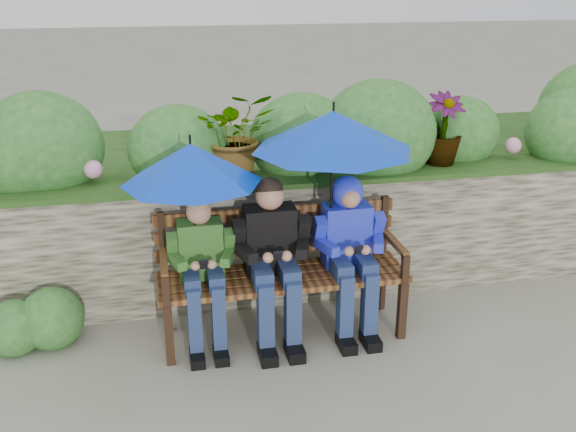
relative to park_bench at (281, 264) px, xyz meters
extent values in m
plane|color=gray|center=(0.03, -0.20, -0.54)|extent=(60.00, 60.00, 0.00)
cube|color=#403A2E|center=(0.03, 0.55, -0.04)|extent=(8.00, 0.40, 1.00)
cube|color=#1A3811|center=(0.03, 0.55, 0.47)|extent=(8.00, 0.42, 0.04)
cube|color=#1A3811|center=(0.03, 1.75, -0.06)|extent=(8.00, 2.00, 0.96)
ellipsoid|color=#1E5824|center=(-1.84, 0.83, 0.71)|extent=(0.83, 0.66, 0.75)
ellipsoid|color=#1E5824|center=(-0.67, 0.80, 0.69)|extent=(0.78, 0.62, 0.70)
ellipsoid|color=#1E5824|center=(0.33, 0.81, 0.72)|extent=(0.85, 0.68, 0.77)
ellipsoid|color=#1E5824|center=(0.96, 0.73, 0.76)|extent=(0.99, 0.79, 0.89)
ellipsoid|color=#1E5824|center=(1.76, 0.89, 0.68)|extent=(0.73, 0.58, 0.66)
ellipsoid|color=#1E5824|center=(2.72, 0.68, 0.71)|extent=(0.82, 0.65, 0.74)
ellipsoid|color=#1E5824|center=(-1.70, 0.88, 0.75)|extent=(0.95, 0.76, 0.86)
sphere|color=pink|center=(-1.31, 0.65, 0.61)|extent=(0.14, 0.14, 0.14)
sphere|color=pink|center=(0.21, 0.65, 0.61)|extent=(0.14, 0.14, 0.14)
sphere|color=pink|center=(2.15, 0.65, 0.61)|extent=(0.14, 0.14, 0.14)
imported|color=#1E5824|center=(-0.22, 0.65, 0.83)|extent=(0.60, 0.52, 0.67)
imported|color=#1E5824|center=(1.49, 0.65, 0.79)|extent=(0.33, 0.33, 0.59)
sphere|color=#1E5824|center=(-1.66, 0.15, -0.34)|extent=(0.46, 0.46, 0.46)
sphere|color=#1E5824|center=(-1.92, 0.10, -0.37)|extent=(0.41, 0.41, 0.41)
cube|color=black|center=(-0.84, -0.31, -0.31)|extent=(0.06, 0.06, 0.45)
cube|color=black|center=(-0.84, 0.14, -0.31)|extent=(0.06, 0.06, 0.45)
cube|color=black|center=(0.84, -0.31, -0.31)|extent=(0.06, 0.06, 0.45)
cube|color=black|center=(0.84, 0.14, -0.31)|extent=(0.06, 0.06, 0.45)
cube|color=#452310|center=(0.00, -0.27, -0.07)|extent=(1.80, 0.10, 0.04)
cube|color=#452310|center=(0.00, -0.14, -0.07)|extent=(1.80, 0.10, 0.04)
cube|color=#452310|center=(0.00, -0.01, -0.07)|extent=(1.80, 0.10, 0.04)
cube|color=#452310|center=(0.00, 0.12, -0.07)|extent=(1.80, 0.10, 0.04)
cube|color=black|center=(-0.84, 0.16, 0.16)|extent=(0.05, 0.05, 0.50)
cube|color=#452310|center=(-0.84, -0.08, 0.13)|extent=(0.05, 0.47, 0.04)
cube|color=black|center=(-0.84, -0.31, 0.02)|extent=(0.05, 0.05, 0.22)
cube|color=black|center=(0.84, 0.16, 0.16)|extent=(0.05, 0.05, 0.50)
cube|color=#452310|center=(0.84, -0.08, 0.13)|extent=(0.05, 0.47, 0.04)
cube|color=black|center=(0.84, -0.31, 0.02)|extent=(0.05, 0.05, 0.22)
cube|color=#452310|center=(0.00, 0.17, 0.06)|extent=(1.80, 0.03, 0.09)
cube|color=#452310|center=(0.00, 0.17, 0.20)|extent=(1.80, 0.03, 0.09)
cube|color=#452310|center=(0.00, 0.17, 0.34)|extent=(1.80, 0.03, 0.09)
cube|color=#235D16|center=(-0.58, 0.02, 0.16)|extent=(0.31, 0.18, 0.42)
sphere|color=tan|center=(-0.58, 0.00, 0.45)|extent=(0.17, 0.17, 0.17)
sphere|color=#AE7C45|center=(-0.58, 0.01, 0.48)|extent=(0.17, 0.17, 0.17)
cube|color=navy|center=(-0.66, -0.13, 0.00)|extent=(0.11, 0.29, 0.11)
cube|color=navy|center=(-0.66, -0.28, -0.27)|extent=(0.09, 0.10, 0.54)
cube|color=black|center=(-0.66, -0.33, -0.50)|extent=(0.10, 0.20, 0.07)
cube|color=navy|center=(-0.49, -0.13, 0.00)|extent=(0.11, 0.29, 0.11)
cube|color=navy|center=(-0.49, -0.28, -0.27)|extent=(0.09, 0.10, 0.54)
cube|color=black|center=(-0.49, -0.33, -0.50)|extent=(0.10, 0.20, 0.07)
cube|color=#235D16|center=(-0.77, -0.03, 0.22)|extent=(0.07, 0.17, 0.23)
cube|color=#235D16|center=(-0.75, -0.15, 0.15)|extent=(0.12, 0.19, 0.06)
sphere|color=tan|center=(-0.63, -0.23, 0.15)|extent=(0.06, 0.06, 0.06)
cube|color=#235D16|center=(-0.38, -0.03, 0.22)|extent=(0.07, 0.17, 0.23)
cube|color=#235D16|center=(-0.41, -0.15, 0.15)|extent=(0.12, 0.19, 0.06)
sphere|color=tan|center=(-0.52, -0.23, 0.15)|extent=(0.06, 0.06, 0.06)
cube|color=black|center=(-0.58, -0.24, 0.16)|extent=(0.06, 0.07, 0.09)
cube|color=black|center=(-0.08, 0.02, 0.20)|extent=(0.36, 0.21, 0.49)
sphere|color=tan|center=(-0.08, 0.00, 0.53)|extent=(0.20, 0.20, 0.20)
sphere|color=black|center=(-0.08, 0.01, 0.57)|extent=(0.19, 0.19, 0.19)
cube|color=navy|center=(-0.18, -0.16, 0.01)|extent=(0.13, 0.34, 0.13)
cube|color=navy|center=(-0.18, -0.33, -0.26)|extent=(0.11, 0.12, 0.55)
cube|color=black|center=(-0.18, -0.39, -0.50)|extent=(0.12, 0.24, 0.09)
cube|color=navy|center=(0.02, -0.16, 0.01)|extent=(0.13, 0.34, 0.13)
cube|color=navy|center=(0.02, -0.33, -0.26)|extent=(0.11, 0.12, 0.55)
cube|color=black|center=(0.02, -0.39, -0.50)|extent=(0.12, 0.24, 0.09)
cube|color=black|center=(-0.31, -0.04, 0.26)|extent=(0.09, 0.20, 0.27)
cube|color=black|center=(-0.28, -0.18, 0.19)|extent=(0.14, 0.23, 0.08)
sphere|color=tan|center=(-0.14, -0.27, 0.19)|extent=(0.08, 0.08, 0.08)
cube|color=black|center=(0.15, -0.04, 0.26)|extent=(0.09, 0.20, 0.27)
cube|color=black|center=(0.12, -0.18, 0.19)|extent=(0.14, 0.23, 0.08)
sphere|color=tan|center=(-0.02, -0.27, 0.19)|extent=(0.08, 0.08, 0.08)
cube|color=black|center=(-0.08, -0.28, 0.20)|extent=(0.06, 0.07, 0.09)
cube|color=#202CC5|center=(0.49, 0.02, 0.18)|extent=(0.34, 0.20, 0.47)
sphere|color=tan|center=(0.49, 0.00, 0.50)|extent=(0.19, 0.19, 0.19)
sphere|color=#202CC5|center=(0.49, 0.03, 0.51)|extent=(0.24, 0.24, 0.24)
sphere|color=tan|center=(0.49, -0.05, 0.49)|extent=(0.14, 0.14, 0.14)
cube|color=navy|center=(0.40, -0.15, 0.01)|extent=(0.12, 0.32, 0.12)
cube|color=navy|center=(0.40, -0.31, -0.26)|extent=(0.10, 0.11, 0.55)
cube|color=black|center=(0.40, -0.37, -0.50)|extent=(0.11, 0.22, 0.08)
cube|color=navy|center=(0.59, -0.15, 0.01)|extent=(0.12, 0.32, 0.12)
cube|color=navy|center=(0.59, -0.31, -0.26)|extent=(0.10, 0.11, 0.55)
cube|color=black|center=(0.59, -0.37, -0.50)|extent=(0.11, 0.22, 0.08)
cube|color=#202CC5|center=(0.28, -0.03, 0.24)|extent=(0.08, 0.19, 0.26)
cube|color=#202CC5|center=(0.31, -0.17, 0.17)|extent=(0.13, 0.21, 0.07)
sphere|color=tan|center=(0.43, -0.26, 0.17)|extent=(0.07, 0.07, 0.07)
cube|color=#202CC5|center=(0.71, -0.03, 0.24)|extent=(0.08, 0.19, 0.26)
cube|color=#202CC5|center=(0.68, -0.17, 0.17)|extent=(0.13, 0.21, 0.07)
sphere|color=tan|center=(0.55, -0.26, 0.17)|extent=(0.07, 0.07, 0.07)
cube|color=black|center=(0.49, -0.27, 0.18)|extent=(0.06, 0.07, 0.09)
cone|color=#0636CD|center=(-0.61, -0.03, 0.81)|extent=(0.96, 0.96, 0.27)
cylinder|color=black|center=(-0.61, -0.03, 0.97)|extent=(0.02, 0.02, 0.06)
cylinder|color=black|center=(-0.61, -0.03, 0.50)|extent=(0.02, 0.02, 0.62)
sphere|color=black|center=(-0.61, -0.03, 0.19)|extent=(0.04, 0.04, 0.04)
cone|color=#0636CD|center=(0.36, -0.01, 0.98)|extent=(1.14, 1.14, 0.28)
cylinder|color=black|center=(0.36, -0.01, 1.15)|extent=(0.02, 0.02, 0.06)
cylinder|color=black|center=(0.36, -0.01, 0.59)|extent=(0.02, 0.02, 0.77)
sphere|color=black|center=(0.36, -0.01, 0.21)|extent=(0.04, 0.04, 0.04)
camera|label=1|loc=(-0.82, -4.18, 2.00)|focal=40.00mm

